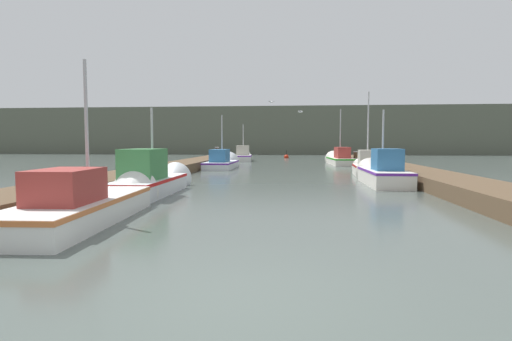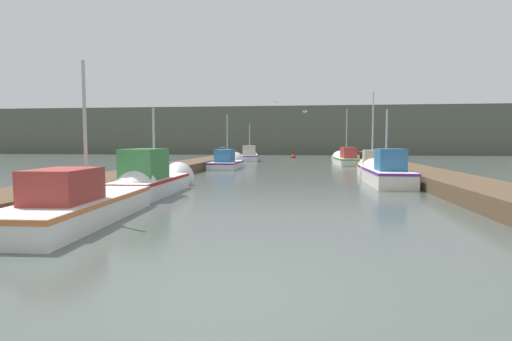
% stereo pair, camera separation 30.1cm
% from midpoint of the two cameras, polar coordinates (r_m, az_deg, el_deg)
% --- Properties ---
extents(ground_plane, '(200.00, 200.00, 0.00)m').
position_cam_midpoint_polar(ground_plane, '(4.89, -3.21, -18.21)').
color(ground_plane, '#47514C').
extents(dock_left, '(2.24, 40.00, 0.54)m').
position_cam_midpoint_polar(dock_left, '(21.79, -12.84, -0.13)').
color(dock_left, brown).
rests_on(dock_left, ground_plane).
extents(dock_right, '(2.24, 40.00, 0.54)m').
position_cam_midpoint_polar(dock_right, '(21.30, 22.48, -0.44)').
color(dock_right, brown).
rests_on(dock_right, ground_plane).
extents(distant_shore_ridge, '(120.00, 16.00, 6.93)m').
position_cam_midpoint_polar(distant_shore_ridge, '(64.98, 6.18, 5.55)').
color(distant_shore_ridge, '#565B4C').
rests_on(distant_shore_ridge, ground_plane).
extents(fishing_boat_0, '(1.85, 6.14, 4.21)m').
position_cam_midpoint_polar(fishing_boat_0, '(10.57, -21.42, -4.06)').
color(fishing_boat_0, silver).
rests_on(fishing_boat_0, ground_plane).
extents(fishing_boat_1, '(1.52, 5.48, 3.44)m').
position_cam_midpoint_polar(fishing_boat_1, '(14.85, -13.57, -1.16)').
color(fishing_boat_1, silver).
rests_on(fishing_boat_1, ground_plane).
extents(fishing_boat_2, '(1.55, 5.19, 3.61)m').
position_cam_midpoint_polar(fishing_boat_2, '(18.38, 18.37, -0.35)').
color(fishing_boat_2, silver).
rests_on(fishing_boat_2, ground_plane).
extents(fishing_boat_3, '(1.58, 4.57, 4.87)m').
position_cam_midpoint_polar(fishing_boat_3, '(22.63, 16.58, 0.44)').
color(fishing_boat_3, silver).
rests_on(fishing_boat_3, ground_plane).
extents(fishing_boat_4, '(1.81, 5.52, 4.29)m').
position_cam_midpoint_polar(fishing_boat_4, '(28.21, -3.69, 1.17)').
color(fishing_boat_4, silver).
rests_on(fishing_boat_4, ground_plane).
extents(fishing_boat_5, '(1.96, 6.19, 4.98)m').
position_cam_midpoint_polar(fishing_boat_5, '(33.60, 12.89, 1.61)').
color(fishing_boat_5, silver).
rests_on(fishing_boat_5, ground_plane).
extents(fishing_boat_6, '(1.94, 4.89, 3.95)m').
position_cam_midpoint_polar(fishing_boat_6, '(38.74, -0.69, 2.09)').
color(fishing_boat_6, silver).
rests_on(fishing_boat_6, ground_plane).
extents(mooring_piling_0, '(0.33, 0.33, 1.09)m').
position_cam_midpoint_polar(mooring_piling_0, '(31.90, 15.12, 1.67)').
color(mooring_piling_0, '#473523').
rests_on(mooring_piling_0, ground_plane).
extents(mooring_piling_1, '(0.36, 0.36, 1.43)m').
position_cam_midpoint_polar(mooring_piling_1, '(31.32, -4.49, 2.07)').
color(mooring_piling_1, '#473523').
rests_on(mooring_piling_1, ground_plane).
extents(mooring_piling_2, '(0.28, 0.28, 1.29)m').
position_cam_midpoint_polar(mooring_piling_2, '(19.42, 20.66, 0.32)').
color(mooring_piling_2, '#473523').
rests_on(mooring_piling_2, ground_plane).
extents(mooring_piling_3, '(0.30, 0.30, 1.15)m').
position_cam_midpoint_polar(mooring_piling_3, '(22.06, 18.63, 0.62)').
color(mooring_piling_3, '#473523').
rests_on(mooring_piling_3, ground_plane).
extents(channel_buoy, '(0.51, 0.51, 1.01)m').
position_cam_midpoint_polar(channel_buoy, '(44.98, 5.54, 1.96)').
color(channel_buoy, red).
rests_on(channel_buoy, ground_plane).
extents(seagull_lead, '(0.48, 0.46, 0.12)m').
position_cam_midpoint_polar(seagull_lead, '(30.98, 3.33, 9.76)').
color(seagull_lead, white).
extents(seagull_1, '(0.31, 0.56, 0.12)m').
position_cam_midpoint_polar(seagull_1, '(23.74, 7.37, 8.36)').
color(seagull_1, white).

